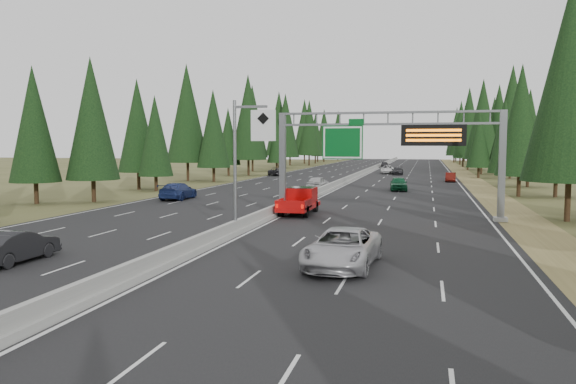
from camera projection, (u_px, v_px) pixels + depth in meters
The scene contains 19 objects.
road at pixel (353, 180), 86.91m from camera, with size 32.00×260.00×0.08m, color black.
shoulder_right at pixel (473, 182), 82.64m from camera, with size 3.60×260.00×0.06m, color olive.
shoulder_left at pixel (244, 178), 91.17m from camera, with size 3.60×260.00×0.06m, color #434721.
median_barrier at pixel (353, 177), 86.88m from camera, with size 0.70×260.00×0.85m.
sign_gantry at pixel (396, 147), 40.69m from camera, with size 16.75×0.98×7.80m.
hov_sign_pole at pixel (244, 157), 33.14m from camera, with size 2.80×0.50×8.00m.
tree_row_right at pixel (519, 112), 68.52m from camera, with size 11.09×240.46×18.95m.
tree_row_left at pixel (202, 118), 83.98m from camera, with size 11.28×238.28×18.81m.
silver_minivan at pixel (343, 248), 24.70m from camera, with size 2.79×6.05×1.68m, color #B4B2B8.
red_pickup at pixel (300, 199), 44.01m from camera, with size 2.23×6.23×2.03m.
car_ahead_green at pixel (399, 184), 66.09m from camera, with size 1.93×4.79×1.63m, color #13532F.
car_ahead_dkred at pixel (451, 177), 81.73m from camera, with size 1.43×4.10×1.35m, color #5A120C.
car_ahead_dkgrey at pixel (398, 171), 101.07m from camera, with size 1.92×4.71×1.37m, color black.
car_ahead_white at pixel (387, 170), 105.06m from camera, with size 2.48×5.38×1.49m, color silver.
car_ahead_far at pixel (385, 165), 130.81m from camera, with size 1.81×4.49×1.53m, color black.
car_onc_near at pixel (16, 246), 25.68m from camera, with size 1.58×4.52×1.49m, color black.
car_onc_blue at pixel (178, 191), 55.46m from camera, with size 2.31×5.69×1.65m, color navy.
car_onc_white at pixel (318, 183), 67.41m from camera, with size 1.91×4.75×1.62m, color #B5B5B5.
car_onc_far at pixel (277, 172), 98.69m from camera, with size 2.29×4.96×1.38m, color black.
Camera 1 is at (11.09, -6.63, 5.45)m, focal length 35.00 mm.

